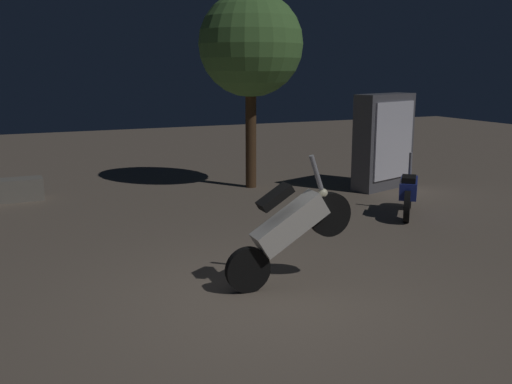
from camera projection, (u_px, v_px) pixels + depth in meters
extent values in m
plane|color=#756656|center=(264.00, 301.00, 6.87)|extent=(40.00, 40.00, 0.00)
cylinder|color=black|center=(248.00, 270.00, 7.09)|extent=(0.56, 0.12, 0.56)
cylinder|color=black|center=(330.00, 214.00, 7.37)|extent=(0.56, 0.12, 0.56)
cube|color=beige|center=(290.00, 223.00, 7.18)|extent=(0.98, 0.34, 0.76)
cube|color=black|center=(275.00, 197.00, 7.03)|extent=(0.44, 0.26, 0.32)
cylinder|color=gray|center=(316.00, 172.00, 7.18)|extent=(0.21, 0.07, 0.44)
sphere|color=#F2EABF|center=(323.00, 193.00, 7.28)|extent=(0.12, 0.12, 0.12)
cylinder|color=black|center=(407.00, 207.00, 10.29)|extent=(0.44, 0.49, 0.56)
cylinder|color=black|center=(409.00, 194.00, 11.32)|extent=(0.44, 0.49, 0.56)
cube|color=navy|center=(409.00, 188.00, 10.76)|extent=(0.84, 0.92, 0.30)
cube|color=black|center=(409.00, 179.00, 10.53)|extent=(0.47, 0.49, 0.10)
cylinder|color=gray|center=(410.00, 165.00, 11.01)|extent=(0.08, 0.08, 0.45)
sphere|color=#F2EABF|center=(410.00, 181.00, 11.17)|extent=(0.12, 0.12, 0.12)
cylinder|color=#4C331E|center=(251.00, 135.00, 13.13)|extent=(0.24, 0.24, 2.36)
sphere|color=#568C42|center=(251.00, 44.00, 12.72)|extent=(2.27, 2.27, 2.27)
cube|color=#595960|center=(384.00, 142.00, 13.07)|extent=(1.68, 0.97, 2.10)
cube|color=white|center=(394.00, 140.00, 12.87)|extent=(1.29, 0.46, 1.68)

